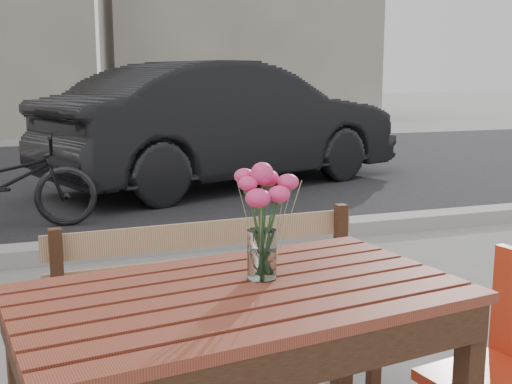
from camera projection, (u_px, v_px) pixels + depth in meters
street at (79, 201)px, 6.59m from camera, size 30.00×8.12×0.12m
main_table at (242, 331)px, 1.75m from camera, size 1.28×0.85×0.74m
main_bench at (216, 293)px, 2.48m from camera, size 1.28×0.43×0.79m
main_vase at (262, 207)px, 1.79m from camera, size 0.18×0.18×0.33m
parked_car at (227, 124)px, 7.61m from camera, size 4.68×2.94×1.46m
bicycle at (2, 182)px, 5.43m from camera, size 1.59×0.64×0.82m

